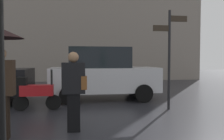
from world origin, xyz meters
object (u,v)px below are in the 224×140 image
Objects in this scene: pedestrian_with_umbrella at (0,58)px; parked_scooter at (35,92)px; pedestrian_with_bag at (74,87)px; parked_car_right at (103,73)px; street_signpost at (169,50)px.

pedestrian_with_umbrella is 2.66m from parked_scooter.
parked_scooter is (-1.18, 2.19, -0.40)m from pedestrian_with_bag.
parked_car_right is (2.21, 1.61, 0.44)m from parked_scooter.
pedestrian_with_bag is at bearing -52.39° from parked_scooter.
parked_car_right is 2.86m from street_signpost.
pedestrian_with_umbrella is at bearing -154.47° from street_signpost.
parked_car_right is 1.34× the size of street_signpost.
pedestrian_with_bag reaches higher than parked_scooter.
pedestrian_with_umbrella is at bearing 140.74° from pedestrian_with_bag.
pedestrian_with_bag is 2.52m from parked_scooter.
street_signpost reaches higher than pedestrian_with_umbrella.
pedestrian_with_umbrella is 4.76m from parked_car_right.
pedestrian_with_umbrella is 0.71× the size of street_signpost.
pedestrian_with_umbrella reaches higher than parked_scooter.
parked_scooter is at bearing 38.76° from parked_car_right.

